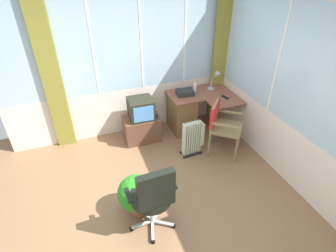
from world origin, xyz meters
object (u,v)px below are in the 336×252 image
object	(u,v)px
wooden_armchair	(220,121)
potted_plant	(137,193)
paper_tray	(185,92)
desk	(185,111)
desk_lamp	(217,77)
tv_remote	(225,97)
office_chair	(153,195)
space_heater	(193,138)
tv_on_stand	(142,122)
spray_bottle	(195,87)

from	to	relation	value
wooden_armchair	potted_plant	xyz separation A→B (m)	(-1.63, -0.80, -0.27)
paper_tray	potted_plant	xyz separation A→B (m)	(-1.36, -1.65, -0.45)
desk	potted_plant	world-z (taller)	desk
wooden_armchair	paper_tray	bearing A→B (deg)	107.63
desk_lamp	potted_plant	size ratio (longest dim) A/B	0.66
wooden_armchair	tv_remote	bearing A→B (deg)	53.59
wooden_armchair	desk_lamp	bearing A→B (deg)	66.72
office_chair	space_heater	distance (m)	1.64
tv_remote	potted_plant	world-z (taller)	tv_remote
desk_lamp	desk	bearing A→B (deg)	-177.50
tv_remote	tv_on_stand	xyz separation A→B (m)	(-1.48, 0.30, -0.38)
paper_tray	office_chair	size ratio (longest dim) A/B	0.29
wooden_armchair	office_chair	distance (m)	1.89
space_heater	desk_lamp	bearing A→B (deg)	44.09
spray_bottle	tv_on_stand	world-z (taller)	spray_bottle
desk_lamp	potted_plant	xyz separation A→B (m)	(-1.99, -1.65, -0.65)
tv_on_stand	potted_plant	xyz separation A→B (m)	(-0.50, -1.59, -0.03)
paper_tray	desk	bearing A→B (deg)	-98.18
spray_bottle	desk	bearing A→B (deg)	-167.74
paper_tray	tv_on_stand	distance (m)	0.95
tv_on_stand	spray_bottle	bearing A→B (deg)	4.23
spray_bottle	wooden_armchair	xyz separation A→B (m)	(0.07, -0.86, -0.24)
desk	tv_remote	world-z (taller)	tv_remote
tv_remote	wooden_armchair	world-z (taller)	wooden_armchair
potted_plant	tv_on_stand	bearing A→B (deg)	72.39
spray_bottle	paper_tray	bearing A→B (deg)	-176.21
space_heater	office_chair	bearing A→B (deg)	-131.69
desk_lamp	office_chair	distance (m)	2.75
tv_remote	tv_on_stand	world-z (taller)	tv_on_stand
office_chair	tv_on_stand	bearing A→B (deg)	78.65
tv_remote	desk	bearing A→B (deg)	137.50
desk	wooden_armchair	size ratio (longest dim) A/B	1.27
desk	tv_on_stand	world-z (taller)	tv_on_stand
tv_remote	spray_bottle	world-z (taller)	spray_bottle
paper_tray	office_chair	world-z (taller)	office_chair
desk_lamp	office_chair	xyz separation A→B (m)	(-1.87, -1.98, -0.39)
tv_remote	office_chair	bearing A→B (deg)	-154.00
space_heater	paper_tray	bearing A→B (deg)	78.26
office_chair	potted_plant	distance (m)	0.44
space_heater	desk	bearing A→B (deg)	78.10
office_chair	potted_plant	xyz separation A→B (m)	(-0.12, 0.33, -0.26)
tv_remote	spray_bottle	distance (m)	0.57
spray_bottle	space_heater	world-z (taller)	spray_bottle
desk_lamp	wooden_armchair	distance (m)	0.99
office_chair	space_heater	xyz separation A→B (m)	(1.08, 1.21, -0.28)
desk_lamp	paper_tray	xyz separation A→B (m)	(-0.63, 0.00, -0.20)
tv_remote	tv_on_stand	bearing A→B (deg)	153.69
potted_plant	wooden_armchair	bearing A→B (deg)	26.26
desk_lamp	wooden_armchair	bearing A→B (deg)	-113.28
tv_on_stand	potted_plant	size ratio (longest dim) A/B	1.43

